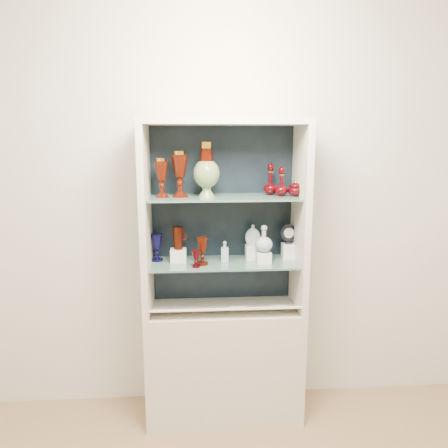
{
  "coord_description": "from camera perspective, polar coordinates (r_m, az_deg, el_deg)",
  "views": [
    {
      "loc": [
        -0.19,
        -1.11,
        1.83
      ],
      "look_at": [
        0.0,
        1.53,
        1.3
      ],
      "focal_mm": 35.0,
      "sensor_mm": 36.0,
      "label": 1
    }
  ],
  "objects": [
    {
      "name": "cabinet_side_right",
      "position": [
        2.77,
        9.94,
        0.64
      ],
      "size": [
        0.04,
        0.4,
        1.15
      ],
      "primitive_type": "cube",
      "color": "beige",
      "rests_on": "cabinet_base"
    },
    {
      "name": "label_ledge",
      "position": [
        2.75,
        0.16,
        -11.14
      ],
      "size": [
        0.92,
        0.17,
        0.09
      ],
      "primitive_type": "cube",
      "rotation": [
        -0.44,
        0.0,
        0.0
      ],
      "color": "beige",
      "rests_on": "cabinet_base"
    },
    {
      "name": "enamel_urn",
      "position": [
        2.66,
        -2.3,
        7.1
      ],
      "size": [
        0.17,
        0.17,
        0.33
      ],
      "primitive_type": null,
      "rotation": [
        0.0,
        0.0,
        0.05
      ],
      "color": "#074D13",
      "rests_on": "shelf_upper"
    },
    {
      "name": "cobalt_goblet",
      "position": [
        2.82,
        -8.76,
        -3.03
      ],
      "size": [
        0.09,
        0.09,
        0.18
      ],
      "primitive_type": null,
      "rotation": [
        0.0,
        0.0,
        -0.28
      ],
      "color": "#0D093D",
      "rests_on": "shelf_lower"
    },
    {
      "name": "label_card_0",
      "position": [
        2.75,
        1.62,
        -10.81
      ],
      "size": [
        0.1,
        0.06,
        0.03
      ],
      "primitive_type": "cube",
      "rotation": [
        -0.44,
        0.0,
        0.0
      ],
      "color": "white",
      "rests_on": "label_ledge"
    },
    {
      "name": "pedestal_lamp_left",
      "position": [
        2.67,
        -5.79,
        6.5
      ],
      "size": [
        0.12,
        0.12,
        0.28
      ],
      "primitive_type": null,
      "rotation": [
        0.0,
        0.0,
        0.09
      ],
      "color": "#431005",
      "rests_on": "shelf_upper"
    },
    {
      "name": "wall_back",
      "position": [
        2.9,
        -0.3,
        2.79
      ],
      "size": [
        3.5,
        0.02,
        2.8
      ],
      "primitive_type": "cube",
      "color": "beige",
      "rests_on": "ground"
    },
    {
      "name": "cabinet_back_panel",
      "position": [
        2.89,
        -0.26,
        1.23
      ],
      "size": [
        0.98,
        0.02,
        1.15
      ],
      "primitive_type": "cube",
      "color": "black",
      "rests_on": "cabinet_base"
    },
    {
      "name": "clear_square_bottle",
      "position": [
        2.77,
        0.09,
        -3.59
      ],
      "size": [
        0.05,
        0.05,
        0.13
      ],
      "primitive_type": null,
      "rotation": [
        0.0,
        0.0,
        -0.03
      ],
      "color": "#A0B0B9",
      "rests_on": "shelf_lower"
    },
    {
      "name": "cabinet_base",
      "position": [
        3.02,
        0.0,
        -17.45
      ],
      "size": [
        1.0,
        0.4,
        0.75
      ],
      "primitive_type": "cube",
      "color": "beige",
      "rests_on": "ground"
    },
    {
      "name": "ruby_decanter_a",
      "position": [
        2.77,
        6.11,
        6.1
      ],
      "size": [
        0.1,
        0.1,
        0.22
      ],
      "primitive_type": null,
      "rotation": [
        0.0,
        0.0,
        -0.13
      ],
      "color": "#420307",
      "rests_on": "shelf_upper"
    },
    {
      "name": "label_card_1",
      "position": [
        2.79,
        7.23,
        -10.58
      ],
      "size": [
        0.1,
        0.06,
        0.03
      ],
      "primitive_type": "cube",
      "rotation": [
        -0.44,
        0.0,
        0.0
      ],
      "color": "white",
      "rests_on": "label_ledge"
    },
    {
      "name": "cabinet_side_left",
      "position": [
        2.71,
        -10.18,
        0.38
      ],
      "size": [
        0.04,
        0.4,
        1.15
      ],
      "primitive_type": "cube",
      "color": "beige",
      "rests_on": "cabinet_base"
    },
    {
      "name": "shelf_lower",
      "position": [
        2.78,
        -0.03,
        -5.09
      ],
      "size": [
        0.92,
        0.34,
        0.01
      ],
      "primitive_type": "cube",
      "color": "slate",
      "rests_on": "cabinet_side_left"
    },
    {
      "name": "riser_ruby_pitcher",
      "position": [
        2.8,
        -5.98,
        -4.07
      ],
      "size": [
        0.1,
        0.1,
        0.08
      ],
      "primitive_type": "cube",
      "color": "silver",
      "rests_on": "shelf_lower"
    },
    {
      "name": "cameo_medallion",
      "position": [
        2.85,
        8.44,
        -1.26
      ],
      "size": [
        0.11,
        0.04,
        0.13
      ],
      "primitive_type": null,
      "rotation": [
        0.0,
        0.0,
        0.01
      ],
      "color": "black",
      "rests_on": "riser_cameo_medallion"
    },
    {
      "name": "pedestal_lamp_right",
      "position": [
        2.67,
        -8.14,
        6.0
      ],
      "size": [
        0.1,
        0.1,
        0.24
      ],
      "primitive_type": null,
      "rotation": [
        0.0,
        0.0,
        0.09
      ],
      "color": "#431005",
      "rests_on": "shelf_upper"
    },
    {
      "name": "ruby_decanter_b",
      "position": [
        2.72,
        7.52,
        5.66
      ],
      "size": [
        0.1,
        0.1,
        0.19
      ],
      "primitive_type": null,
      "rotation": [
        0.0,
        0.0,
        -0.16
      ],
      "color": "#420307",
      "rests_on": "shelf_upper"
    },
    {
      "name": "shelf_upper",
      "position": [
        2.7,
        -0.03,
        3.5
      ],
      "size": [
        0.92,
        0.34,
        0.01
      ],
      "primitive_type": "cube",
      "color": "slate",
      "rests_on": "cabinet_side_left"
    },
    {
      "name": "riser_cameo_medallion",
      "position": [
        2.88,
        8.38,
        -3.51
      ],
      "size": [
        0.08,
        0.08,
        0.1
      ],
      "primitive_type": "cube",
      "color": "silver",
      "rests_on": "shelf_lower"
    },
    {
      "name": "flat_flask",
      "position": [
        2.82,
        3.79,
        -1.42
      ],
      "size": [
        0.11,
        0.07,
        0.14
      ],
      "primitive_type": null,
      "rotation": [
        0.0,
        0.0,
        -0.32
      ],
      "color": "silver",
      "rests_on": "riser_flat_flask"
    },
    {
      "name": "ruby_goblet_tall",
      "position": [
        2.71,
        -2.84,
        -3.56
      ],
      "size": [
        0.08,
        0.08,
        0.17
      ],
      "primitive_type": null,
      "rotation": [
        0.0,
        0.0,
        -0.14
      ],
      "color": "#431005",
      "rests_on": "shelf_lower"
    },
    {
      "name": "ruby_goblet_small",
      "position": [
        2.66,
        -3.67,
        -4.57
      ],
      "size": [
        0.07,
        0.07,
        0.1
      ],
      "primitive_type": null,
      "rotation": [
        0.0,
        0.0,
        0.37
      ],
      "color": "#420307",
      "rests_on": "shelf_lower"
    },
    {
      "name": "cabinet_top_cap",
      "position": [
        2.65,
        0.0,
        13.25
      ],
      "size": [
        1.0,
        0.4,
        0.04
      ],
      "primitive_type": "cube",
      "color": "beige",
      "rests_on": "cabinet_side_left"
    },
    {
      "name": "clear_round_decanter",
      "position": [
        2.74,
        5.23,
        -2.0
      ],
      "size": [
        0.12,
        0.12,
        0.16
      ],
      "primitive_type": null,
      "rotation": [
        0.0,
        0.0,
        0.09
      ],
      "color": "#A0B0B9",
      "rests_on": "riser_clear_round_decanter"
    },
    {
      "name": "riser_clear_round_decanter",
      "position": [
        2.77,
        5.18,
        -4.35
      ],
      "size": [
        0.09,
        0.09,
        0.07
      ],
      "primitive_type": "cube",
      "color": "silver",
      "rests_on": "shelf_lower"
    },
    {
      "name": "ruby_pitcher",
      "position": [
        2.77,
        -6.02,
        -1.83
      ],
      "size": [
        0.12,
        0.09,
        0.14
      ],
      "primitive_type": null,
      "rotation": [
        0.0,
        0.0,
        -0.22
      ],
      "color": "#431005",
      "rests_on": "riser_ruby_pitcher"
    },
    {
      "name": "riser_flat_flask",
      "position": [
        2.85,
        3.76,
        -3.68
      ],
      "size": [
        0.09,
        0.09,
        0.09
      ],
      "primitive_type": "cube",
      "color": "silver",
      "rests_on": "shelf_lower"
    },
    {
      "name": "lidded_bowl",
      "position": [
        2.73,
        9.29,
        4.64
      ],
      "size": [
        0.1,
        0.1,
        0.1
      ],
      "primitive_type": null,
      "rotation": [
        0.0,
        0.0,
        -0.16
      ],
      "color": "#420307",
      "rests_on": "shelf_upper"
    }
  ]
}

